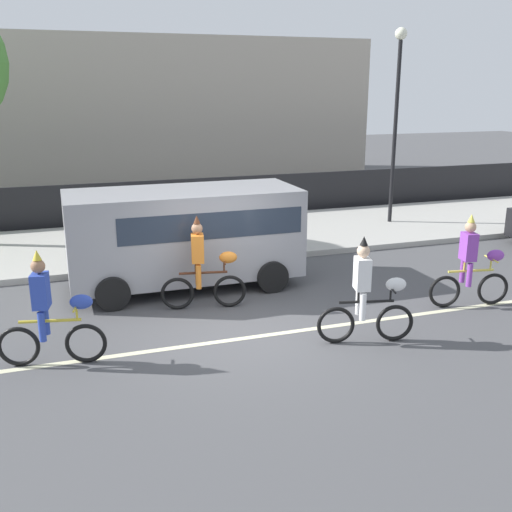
% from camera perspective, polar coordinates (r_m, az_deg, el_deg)
% --- Properties ---
extents(ground_plane, '(80.00, 80.00, 0.00)m').
position_cam_1_polar(ground_plane, '(11.24, -1.44, -6.82)').
color(ground_plane, '#4C4C4F').
extents(road_centre_line, '(36.00, 0.14, 0.01)m').
position_cam_1_polar(road_centre_line, '(10.80, -0.64, -7.77)').
color(road_centre_line, beige).
rests_on(road_centre_line, ground).
extents(sidewalk_curb, '(60.00, 5.00, 0.15)m').
position_cam_1_polar(sidewalk_curb, '(17.23, -7.92, 1.40)').
color(sidewalk_curb, '#ADAAA3').
rests_on(sidewalk_curb, ground).
extents(fence_line, '(40.00, 0.08, 1.40)m').
position_cam_1_polar(fence_line, '(19.88, -9.62, 5.12)').
color(fence_line, black).
rests_on(fence_line, ground).
extents(building_backdrop, '(28.00, 8.00, 6.27)m').
position_cam_1_polar(building_backdrop, '(27.94, -20.73, 12.42)').
color(building_backdrop, '#B2A899').
rests_on(building_backdrop, ground).
extents(parade_cyclist_cobalt, '(1.70, 0.55, 1.92)m').
position_cam_1_polar(parade_cyclist_cobalt, '(10.06, -18.98, -5.38)').
color(parade_cyclist_cobalt, black).
rests_on(parade_cyclist_cobalt, ground).
extents(parade_cyclist_orange, '(1.70, 0.54, 1.92)m').
position_cam_1_polar(parade_cyclist_orange, '(11.96, -4.99, -1.18)').
color(parade_cyclist_orange, black).
rests_on(parade_cyclist_orange, ground).
extents(parade_cyclist_zebra, '(1.69, 0.58, 1.92)m').
position_cam_1_polar(parade_cyclist_zebra, '(10.51, 10.58, -3.83)').
color(parade_cyclist_zebra, black).
rests_on(parade_cyclist_zebra, ground).
extents(parade_cyclist_purple, '(1.71, 0.53, 1.92)m').
position_cam_1_polar(parade_cyclist_purple, '(12.80, 19.88, -0.94)').
color(parade_cyclist_purple, black).
rests_on(parade_cyclist_purple, ground).
extents(parked_van_grey, '(5.00, 2.22, 2.18)m').
position_cam_1_polar(parked_van_grey, '(13.25, -6.55, 2.43)').
color(parked_van_grey, '#99999E').
rests_on(parked_van_grey, ground).
extents(street_lamp_post, '(0.36, 0.36, 5.86)m').
position_cam_1_polar(street_lamp_post, '(19.28, 13.29, 14.43)').
color(street_lamp_post, black).
rests_on(street_lamp_post, sidewalk_curb).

